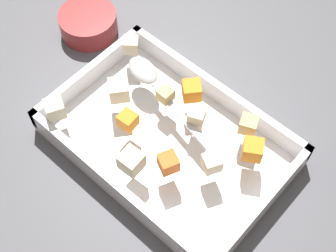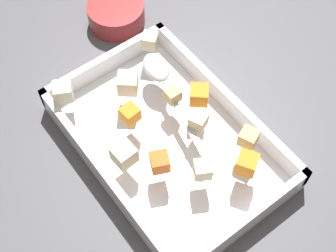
# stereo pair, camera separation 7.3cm
# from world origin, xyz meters

# --- Properties ---
(ground_plane) EXTENTS (4.00, 4.00, 0.00)m
(ground_plane) POSITION_xyz_m (0.00, 0.00, 0.00)
(ground_plane) COLOR #4C4C51
(baking_dish) EXTENTS (0.37, 0.25, 0.05)m
(baking_dish) POSITION_xyz_m (0.01, 0.02, 0.02)
(baking_dish) COLOR silver
(baking_dish) RESTS_ON ground_plane
(carrot_chunk_under_handle) EXTENTS (0.04, 0.04, 0.03)m
(carrot_chunk_under_handle) POSITION_xyz_m (0.13, 0.07, 0.07)
(carrot_chunk_under_handle) COLOR orange
(carrot_chunk_under_handle) RESTS_ON baking_dish
(carrot_chunk_corner_ne) EXTENTS (0.04, 0.04, 0.03)m
(carrot_chunk_corner_ne) POSITION_xyz_m (0.05, -0.03, 0.07)
(carrot_chunk_corner_ne) COLOR orange
(carrot_chunk_corner_ne) RESTS_ON baking_dish
(carrot_chunk_corner_nw) EXTENTS (0.04, 0.04, 0.03)m
(carrot_chunk_corner_nw) POSITION_xyz_m (-0.01, 0.09, 0.07)
(carrot_chunk_corner_nw) COLOR orange
(carrot_chunk_corner_nw) RESTS_ON baking_dish
(carrot_chunk_front_center) EXTENTS (0.03, 0.03, 0.03)m
(carrot_chunk_front_center) POSITION_xyz_m (-0.04, -0.02, 0.07)
(carrot_chunk_front_center) COLOR orange
(carrot_chunk_front_center) RESTS_ON baking_dish
(potato_chunk_near_spoon) EXTENTS (0.04, 0.04, 0.03)m
(potato_chunk_near_spoon) POSITION_xyz_m (-0.14, -0.08, 0.07)
(potato_chunk_near_spoon) COLOR beige
(potato_chunk_near_spoon) RESTS_ON baking_dish
(potato_chunk_center) EXTENTS (0.03, 0.03, 0.03)m
(potato_chunk_center) POSITION_xyz_m (0.01, -0.07, 0.07)
(potato_chunk_center) COLOR beige
(potato_chunk_center) RESTS_ON baking_dish
(potato_chunk_heap_side) EXTENTS (0.04, 0.04, 0.03)m
(potato_chunk_heap_side) POSITION_xyz_m (-0.14, 0.09, 0.07)
(potato_chunk_heap_side) COLOR beige
(potato_chunk_heap_side) RESTS_ON baking_dish
(potato_chunk_near_right) EXTENTS (0.03, 0.03, 0.03)m
(potato_chunk_near_right) POSITION_xyz_m (0.10, 0.10, 0.07)
(potato_chunk_near_right) COLOR tan
(potato_chunk_near_right) RESTS_ON baking_dish
(potato_chunk_rim_edge) EXTENTS (0.03, 0.03, 0.03)m
(potato_chunk_rim_edge) POSITION_xyz_m (0.10, 0.01, 0.07)
(potato_chunk_rim_edge) COLOR beige
(potato_chunk_rim_edge) RESTS_ON baking_dish
(potato_chunk_mid_left) EXTENTS (0.04, 0.04, 0.03)m
(potato_chunk_mid_left) POSITION_xyz_m (-0.09, 0.01, 0.07)
(potato_chunk_mid_left) COLOR beige
(potato_chunk_mid_left) RESTS_ON baking_dish
(potato_chunk_corner_sw) EXTENTS (0.03, 0.03, 0.03)m
(potato_chunk_corner_sw) POSITION_xyz_m (0.03, 0.06, 0.07)
(potato_chunk_corner_sw) COLOR beige
(potato_chunk_corner_sw) RESTS_ON baking_dish
(potato_chunk_corner_se) EXTENTS (0.02, 0.02, 0.02)m
(potato_chunk_corner_se) POSITION_xyz_m (-0.03, 0.06, 0.07)
(potato_chunk_corner_se) COLOR tan
(potato_chunk_corner_se) RESTS_ON baking_dish
(serving_spoon) EXTENTS (0.21, 0.07, 0.02)m
(serving_spoon) POSITION_xyz_m (-0.08, 0.07, 0.06)
(serving_spoon) COLOR silver
(serving_spoon) RESTS_ON baking_dish
(small_prep_bowl) EXTENTS (0.11, 0.11, 0.04)m
(small_prep_bowl) POSITION_xyz_m (-0.27, 0.10, 0.02)
(small_prep_bowl) COLOR maroon
(small_prep_bowl) RESTS_ON ground_plane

